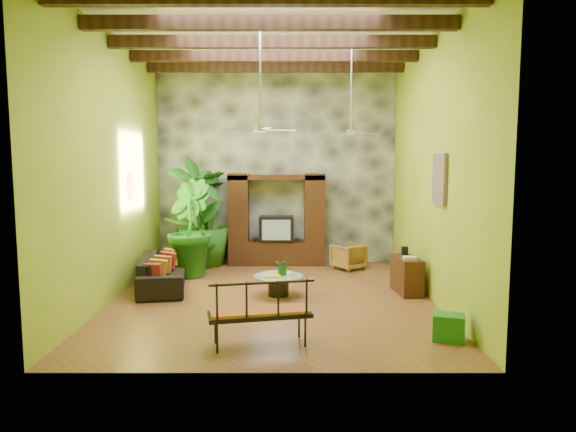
{
  "coord_description": "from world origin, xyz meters",
  "views": [
    {
      "loc": [
        0.29,
        -9.64,
        2.65
      ],
      "look_at": [
        0.29,
        0.2,
        1.56
      ],
      "focal_mm": 32.0,
      "sensor_mm": 36.0,
      "label": 1
    }
  ],
  "objects_px": {
    "tall_plant_c": "(204,218)",
    "side_console": "(407,275)",
    "ceiling_fan_front": "(260,117)",
    "tall_plant_b": "(188,227)",
    "sofa": "(163,272)",
    "coffee_table": "(278,283)",
    "ceiling_fan_back": "(351,123)",
    "wicker_armchair": "(348,256)",
    "green_bin": "(449,327)",
    "tall_plant_a": "(198,213)",
    "iron_bench": "(259,310)",
    "entertainment_center": "(277,227)"
  },
  "relations": [
    {
      "from": "tall_plant_a",
      "to": "green_bin",
      "type": "relative_size",
      "value": 6.09
    },
    {
      "from": "ceiling_fan_front",
      "to": "green_bin",
      "type": "relative_size",
      "value": 4.15
    },
    {
      "from": "tall_plant_a",
      "to": "tall_plant_c",
      "type": "xyz_separation_m",
      "value": [
        0.09,
        0.37,
        -0.17
      ]
    },
    {
      "from": "tall_plant_a",
      "to": "green_bin",
      "type": "xyz_separation_m",
      "value": [
        4.54,
        -5.0,
        -1.17
      ]
    },
    {
      "from": "green_bin",
      "to": "entertainment_center",
      "type": "bearing_deg",
      "value": 115.83
    },
    {
      "from": "sofa",
      "to": "iron_bench",
      "type": "distance_m",
      "value": 4.02
    },
    {
      "from": "entertainment_center",
      "to": "tall_plant_b",
      "type": "distance_m",
      "value": 2.34
    },
    {
      "from": "ceiling_fan_front",
      "to": "side_console",
      "type": "bearing_deg",
      "value": 14.6
    },
    {
      "from": "side_console",
      "to": "ceiling_fan_front",
      "type": "bearing_deg",
      "value": -171.24
    },
    {
      "from": "iron_bench",
      "to": "green_bin",
      "type": "height_order",
      "value": "iron_bench"
    },
    {
      "from": "tall_plant_c",
      "to": "side_console",
      "type": "relative_size",
      "value": 2.66
    },
    {
      "from": "wicker_armchair",
      "to": "side_console",
      "type": "height_order",
      "value": "side_console"
    },
    {
      "from": "tall_plant_b",
      "to": "green_bin",
      "type": "relative_size",
      "value": 4.95
    },
    {
      "from": "ceiling_fan_front",
      "to": "side_console",
      "type": "height_order",
      "value": "ceiling_fan_front"
    },
    {
      "from": "iron_bench",
      "to": "side_console",
      "type": "relative_size",
      "value": 1.71
    },
    {
      "from": "tall_plant_b",
      "to": "green_bin",
      "type": "height_order",
      "value": "tall_plant_b"
    },
    {
      "from": "sofa",
      "to": "coffee_table",
      "type": "bearing_deg",
      "value": -114.64
    },
    {
      "from": "entertainment_center",
      "to": "tall_plant_b",
      "type": "bearing_deg",
      "value": -148.37
    },
    {
      "from": "iron_bench",
      "to": "side_console",
      "type": "distance_m",
      "value": 4.04
    },
    {
      "from": "sofa",
      "to": "coffee_table",
      "type": "relative_size",
      "value": 2.37
    },
    {
      "from": "ceiling_fan_front",
      "to": "tall_plant_b",
      "type": "height_order",
      "value": "ceiling_fan_front"
    },
    {
      "from": "entertainment_center",
      "to": "green_bin",
      "type": "height_order",
      "value": "entertainment_center"
    },
    {
      "from": "ceiling_fan_front",
      "to": "sofa",
      "type": "distance_m",
      "value": 3.9
    },
    {
      "from": "tall_plant_a",
      "to": "tall_plant_c",
      "type": "distance_m",
      "value": 0.41
    },
    {
      "from": "entertainment_center",
      "to": "green_bin",
      "type": "relative_size",
      "value": 5.36
    },
    {
      "from": "tall_plant_b",
      "to": "wicker_armchair",
      "type": "bearing_deg",
      "value": 10.39
    },
    {
      "from": "sofa",
      "to": "green_bin",
      "type": "distance_m",
      "value": 5.84
    },
    {
      "from": "ceiling_fan_front",
      "to": "tall_plant_c",
      "type": "distance_m",
      "value": 4.38
    },
    {
      "from": "coffee_table",
      "to": "green_bin",
      "type": "height_order",
      "value": "coffee_table"
    },
    {
      "from": "coffee_table",
      "to": "iron_bench",
      "type": "height_order",
      "value": "iron_bench"
    },
    {
      "from": "tall_plant_b",
      "to": "side_console",
      "type": "bearing_deg",
      "value": -18.66
    },
    {
      "from": "tall_plant_c",
      "to": "ceiling_fan_back",
      "type": "bearing_deg",
      "value": -28.26
    },
    {
      "from": "side_console",
      "to": "green_bin",
      "type": "xyz_separation_m",
      "value": [
        0.0,
        -2.68,
        -0.16
      ]
    },
    {
      "from": "side_console",
      "to": "sofa",
      "type": "bearing_deg",
      "value": 169.35
    },
    {
      "from": "sofa",
      "to": "green_bin",
      "type": "xyz_separation_m",
      "value": [
        4.95,
        -3.1,
        -0.14
      ]
    },
    {
      "from": "green_bin",
      "to": "tall_plant_b",
      "type": "bearing_deg",
      "value": 137.53
    },
    {
      "from": "sofa",
      "to": "side_console",
      "type": "height_order",
      "value": "side_console"
    },
    {
      "from": "wicker_armchair",
      "to": "tall_plant_b",
      "type": "relative_size",
      "value": 0.31
    },
    {
      "from": "tall_plant_a",
      "to": "tall_plant_c",
      "type": "bearing_deg",
      "value": 76.62
    },
    {
      "from": "green_bin",
      "to": "sofa",
      "type": "bearing_deg",
      "value": 147.95
    },
    {
      "from": "coffee_table",
      "to": "tall_plant_a",
      "type": "bearing_deg",
      "value": 128.31
    },
    {
      "from": "sofa",
      "to": "wicker_armchair",
      "type": "distance_m",
      "value": 4.45
    },
    {
      "from": "entertainment_center",
      "to": "green_bin",
      "type": "xyz_separation_m",
      "value": [
        2.65,
        -5.48,
        -0.77
      ]
    },
    {
      "from": "wicker_armchair",
      "to": "green_bin",
      "type": "height_order",
      "value": "wicker_armchair"
    },
    {
      "from": "tall_plant_c",
      "to": "coffee_table",
      "type": "height_order",
      "value": "tall_plant_c"
    },
    {
      "from": "tall_plant_c",
      "to": "iron_bench",
      "type": "bearing_deg",
      "value": -73.33
    },
    {
      "from": "ceiling_fan_front",
      "to": "coffee_table",
      "type": "xyz_separation_m",
      "value": [
        0.3,
        0.54,
        -3.15
      ]
    },
    {
      "from": "ceiling_fan_back",
      "to": "tall_plant_c",
      "type": "bearing_deg",
      "value": 151.74
    },
    {
      "from": "wicker_armchair",
      "to": "coffee_table",
      "type": "distance_m",
      "value": 2.96
    },
    {
      "from": "wicker_armchair",
      "to": "iron_bench",
      "type": "distance_m",
      "value": 5.53
    }
  ]
}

